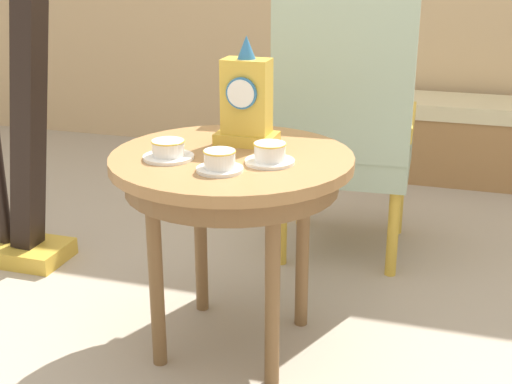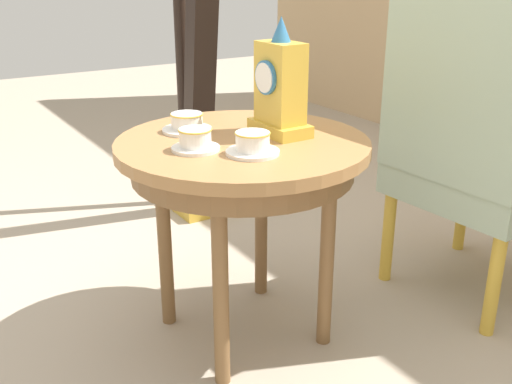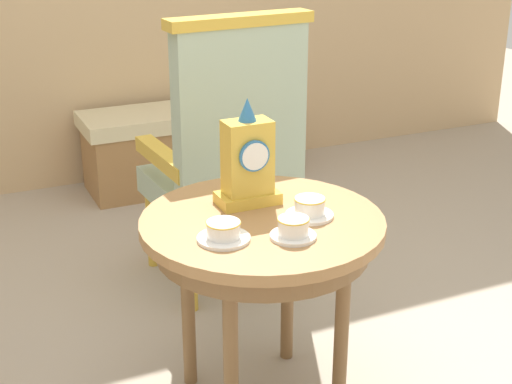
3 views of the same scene
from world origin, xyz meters
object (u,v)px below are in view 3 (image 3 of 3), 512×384
(teacup_center, at_px, (310,208))
(mantel_clock, at_px, (248,162))
(teacup_right, at_px, (293,229))
(side_table, at_px, (262,241))
(window_bench, at_px, (187,146))
(armchair, at_px, (228,151))
(teacup_left, at_px, (224,232))

(teacup_center, distance_m, mantel_clock, 0.24)
(teacup_right, bearing_deg, side_table, 97.38)
(window_bench, bearing_deg, side_table, -102.84)
(side_table, bearing_deg, armchair, 75.13)
(teacup_right, relative_size, mantel_clock, 0.39)
(teacup_right, xyz_separation_m, mantel_clock, (-0.01, 0.28, 0.11))
(teacup_left, distance_m, window_bench, 2.20)
(teacup_center, bearing_deg, teacup_left, -171.09)
(teacup_left, xyz_separation_m, teacup_right, (0.18, -0.07, 0.00))
(teacup_center, xyz_separation_m, mantel_clock, (-0.12, 0.17, 0.11))
(teacup_right, bearing_deg, window_bench, 78.63)
(armchair, bearing_deg, teacup_center, -94.88)
(window_bench, bearing_deg, teacup_center, -98.92)
(mantel_clock, height_order, armchair, armchair)
(teacup_left, height_order, armchair, armchair)
(teacup_center, height_order, armchair, armchair)
(teacup_right, distance_m, teacup_center, 0.16)
(teacup_left, bearing_deg, armchair, 66.90)
(teacup_right, relative_size, teacup_center, 0.91)
(side_table, height_order, armchair, armchair)
(side_table, height_order, mantel_clock, mantel_clock)
(side_table, distance_m, teacup_right, 0.19)
(teacup_left, relative_size, teacup_center, 1.04)
(side_table, xyz_separation_m, teacup_left, (-0.16, -0.10, 0.10))
(mantel_clock, distance_m, window_bench, 1.98)
(side_table, distance_m, armchair, 0.78)
(teacup_center, bearing_deg, armchair, 85.12)
(teacup_left, relative_size, mantel_clock, 0.45)
(teacup_left, bearing_deg, window_bench, 73.51)
(window_bench, bearing_deg, armchair, -101.55)
(teacup_center, xyz_separation_m, armchair, (0.07, 0.81, -0.08))
(teacup_right, distance_m, armchair, 0.94)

